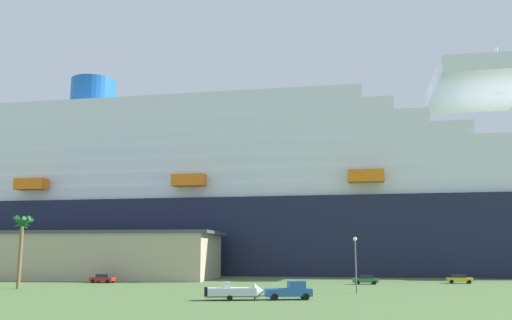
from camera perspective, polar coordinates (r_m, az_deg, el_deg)
ground_plane at (r=111.82m, az=-0.60°, el=-12.56°), size 600.00×600.00×0.00m
cruise_ship at (r=148.00m, az=-5.36°, el=-4.59°), size 284.22×56.33×63.56m
terminal_building at (r=124.10m, az=-19.22°, el=-9.46°), size 65.28×23.22×9.80m
pickup_truck at (r=66.88m, az=3.65°, el=-13.63°), size 5.89×3.17×2.20m
small_boat_on_trailer at (r=66.12m, az=-1.91°, el=-13.76°), size 8.00×3.40×2.15m
palm_tree at (r=93.43m, az=-23.50°, el=-6.72°), size 3.33×3.35×11.40m
street_lamp at (r=77.69m, az=10.48°, el=-9.97°), size 0.56×0.56×7.71m
parked_car_green_wagon at (r=98.81m, az=11.51°, el=-12.28°), size 4.45×2.22×1.58m
parked_car_red_hatchback at (r=105.49m, az=-15.85°, el=-11.93°), size 4.85×2.69×1.58m
parked_car_yellow_taxi at (r=106.24m, az=20.70°, el=-11.66°), size 4.71×2.55×1.58m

